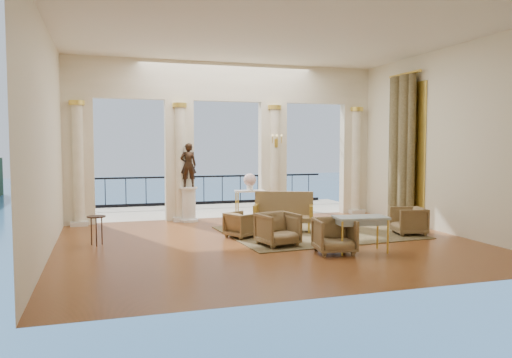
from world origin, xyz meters
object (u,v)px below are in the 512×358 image
object	(u,v)px
settee	(284,212)
side_table	(96,220)
armchair_b	(335,234)
armchair_c	(409,220)
pedestal	(189,205)
game_table	(361,220)
armchair_a	(278,228)
armchair_d	(242,224)
statue	(188,165)
console_table	(250,195)

from	to	relation	value
settee	side_table	xyz separation A→B (m)	(-4.45, -0.52, 0.06)
armchair_b	armchair_c	xyz separation A→B (m)	(2.61, 1.35, -0.02)
pedestal	game_table	bearing A→B (deg)	-61.90
armchair_a	settee	xyz separation A→B (m)	(0.75, 1.69, 0.09)
settee	side_table	distance (m)	4.48
armchair_a	armchair_d	size ratio (longest dim) A/B	1.19
settee	pedestal	size ratio (longest dim) A/B	1.64
armchair_c	side_table	size ratio (longest dim) A/B	1.15
settee	game_table	world-z (taller)	settee
armchair_c	armchair_b	bearing A→B (deg)	-50.85
armchair_b	settee	xyz separation A→B (m)	(-0.07, 2.73, 0.09)
pedestal	statue	xyz separation A→B (m)	(0.00, -0.00, 1.12)
armchair_c	pedestal	size ratio (longest dim) A/B	0.75
armchair_c	console_table	world-z (taller)	console_table
armchair_a	pedestal	size ratio (longest dim) A/B	0.80
game_table	statue	bearing A→B (deg)	124.19
armchair_b	game_table	xyz separation A→B (m)	(0.56, -0.03, 0.26)
statue	armchair_d	bearing A→B (deg)	112.95
statue	console_table	bearing A→B (deg)	-171.30
game_table	statue	world-z (taller)	statue
armchair_c	settee	xyz separation A→B (m)	(-2.68, 1.38, 0.12)
armchair_a	side_table	xyz separation A→B (m)	(-3.70, 1.17, 0.16)
armchair_a	pedestal	world-z (taller)	pedestal
armchair_d	statue	xyz separation A→B (m)	(-0.78, 2.75, 1.26)
settee	console_table	world-z (taller)	settee
armchair_b	settee	distance (m)	2.73
settee	statue	world-z (taller)	statue
armchair_a	armchair_d	distance (m)	1.23
armchair_a	armchair_b	xyz separation A→B (m)	(0.82, -1.04, -0.00)
armchair_a	pedestal	xyz separation A→B (m)	(-1.27, 3.88, 0.08)
armchair_d	statue	world-z (taller)	statue
armchair_b	armchair_a	bearing A→B (deg)	136.91
armchair_b	armchair_d	size ratio (longest dim) A/B	1.18
console_table	armchair_c	bearing A→B (deg)	-43.47
armchair_d	side_table	xyz separation A→B (m)	(-3.22, 0.04, 0.22)
statue	side_table	size ratio (longest dim) A/B	1.92
armchair_a	armchair_c	xyz separation A→B (m)	(3.43, 0.31, -0.03)
armchair_d	armchair_c	bearing A→B (deg)	-129.21
game_table	console_table	world-z (taller)	console_table
armchair_d	side_table	distance (m)	3.22
armchair_d	side_table	world-z (taller)	armchair_d
armchair_a	game_table	distance (m)	1.76
armchair_b	console_table	size ratio (longest dim) A/B	0.85
pedestal	side_table	bearing A→B (deg)	-131.94
game_table	armchair_a	bearing A→B (deg)	148.29
settee	game_table	bearing A→B (deg)	-54.13
statue	console_table	world-z (taller)	statue
armchair_b	game_table	size ratio (longest dim) A/B	0.70
armchair_a	armchair_b	bearing A→B (deg)	-63.63
armchair_a	statue	world-z (taller)	statue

